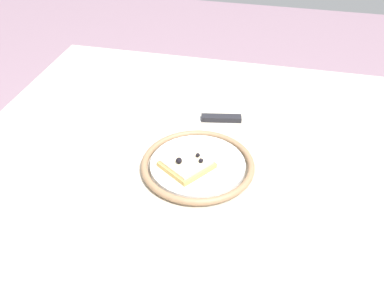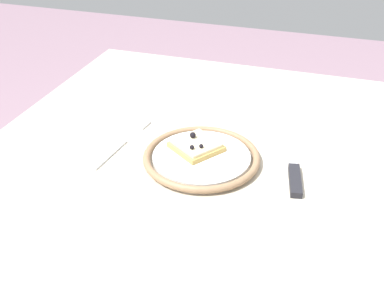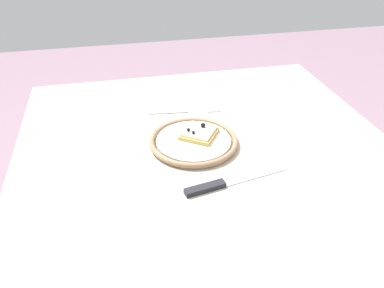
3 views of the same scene
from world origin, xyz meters
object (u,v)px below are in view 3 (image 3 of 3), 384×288
dining_table (206,176)px  knife (219,185)px  fork (185,111)px  pizza_slice_near (199,133)px  plate (194,141)px

dining_table → knife: size_ratio=3.86×
dining_table → knife: 0.18m
fork → pizza_slice_near: bearing=1.5°
pizza_slice_near → fork: pizza_slice_near is taller
dining_table → pizza_slice_near: bearing=-160.7°
plate → pizza_slice_near: pizza_slice_near is taller
knife → pizza_slice_near: bearing=179.8°
pizza_slice_near → fork: 0.15m
plate → pizza_slice_near: (-0.02, 0.02, 0.01)m
pizza_slice_near → plate: bearing=-48.1°
pizza_slice_near → fork: bearing=-178.5°
dining_table → plate: 0.11m
fork → plate: bearing=-4.6°
fork → dining_table: bearing=5.0°
knife → plate: bearing=-174.3°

